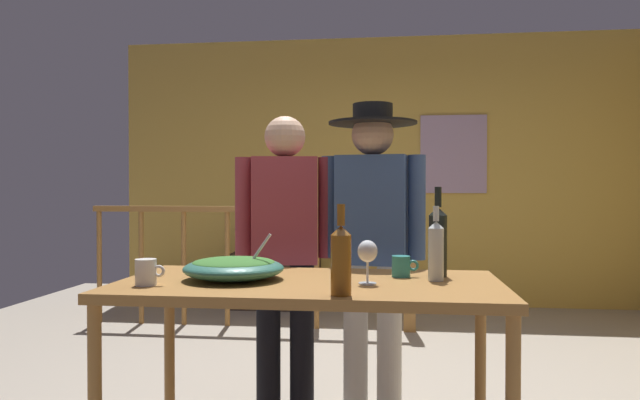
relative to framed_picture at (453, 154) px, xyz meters
The scene contains 15 objects.
back_wall 0.78m from the framed_picture, behind, with size 5.44×0.10×2.77m, color gold.
framed_picture is the anchor object (origin of this frame).
stair_railing 2.04m from the framed_picture, 141.78° to the right, with size 2.85×0.10×1.10m.
tv_console 2.23m from the framed_picture, behind, with size 0.90×0.40×0.55m, color #38281E.
flat_screen_tv 1.99m from the framed_picture, 169.90° to the right, with size 0.47×0.12×0.36m.
serving_table 3.95m from the framed_picture, 104.35° to the right, with size 1.55×0.80×0.82m.
salad_bowl 4.02m from the framed_picture, 108.74° to the right, with size 0.42×0.42×0.21m.
wine_glass 3.92m from the framed_picture, 100.68° to the right, with size 0.08×0.08×0.17m.
wine_bottle_clear 3.75m from the framed_picture, 96.88° to the right, with size 0.06×0.06×0.31m.
wine_bottle_dark 3.62m from the framed_picture, 96.84° to the right, with size 0.08×0.08×0.38m.
wine_bottle_amber 4.18m from the framed_picture, 101.17° to the right, with size 0.07×0.07×0.32m.
mug_teal 3.70m from the framed_picture, 99.19° to the right, with size 0.11×0.08×0.09m.
mug_white 4.29m from the framed_picture, 111.75° to the right, with size 0.12×0.08×0.10m.
person_standing_left 3.30m from the framed_picture, 111.57° to the right, with size 0.53×0.27×1.58m.
person_standing_right 3.15m from the framed_picture, 103.50° to the right, with size 0.55×0.46×1.64m.
Camera 1 is at (0.14, -3.28, 1.19)m, focal length 32.88 mm.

